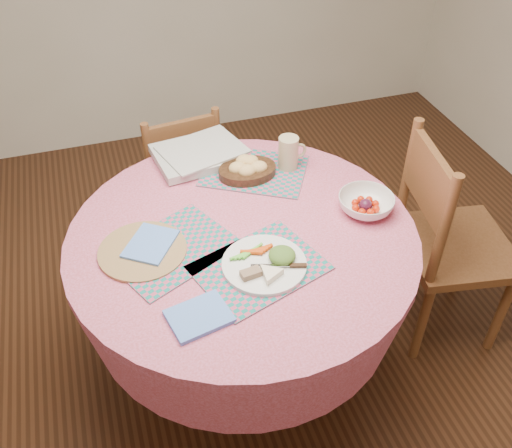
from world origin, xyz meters
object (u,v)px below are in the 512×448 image
Objects in this scene: chair_right at (447,239)px; chair_back at (179,178)px; dining_table at (243,272)px; bread_bowl at (247,168)px; latte_mug at (289,153)px; dinner_plate at (267,263)px; fruit_bowl at (366,204)px; wicker_trivet at (143,251)px.

chair_right is 1.27m from chair_back.
chair_right is at bearing -1.62° from dining_table.
latte_mug reaches higher than bread_bowl.
dinner_plate is at bearing 110.71° from chair_right.
dinner_plate is at bearing 89.14° from chair_back.
chair_back is at bearing 57.54° from chair_right.
dinner_plate is at bearing -100.09° from bread_bowl.
bread_bowl is at bearing 104.71° from chair_back.
dinner_plate is at bearing -158.53° from fruit_bowl.
bread_bowl is at bearing 70.07° from dining_table.
latte_mug reaches higher than fruit_bowl.
dining_table is 4.97× the size of fruit_bowl.
dinner_plate is (0.11, -1.02, 0.33)m from chair_back.
dining_table is 4.44× the size of dinner_plate.
dinner_plate reaches higher than dining_table.
bread_bowl is at bearing 79.91° from dinner_plate.
wicker_trivet is at bearing -145.88° from bread_bowl.
dinner_plate is 0.58m from latte_mug.
wicker_trivet is (-0.35, 0.01, 0.20)m from dining_table.
chair_right is at bearing 131.12° from chair_back.
bread_bowl is 0.49m from fruit_bowl.
fruit_bowl is (0.35, -0.34, -0.01)m from bread_bowl.
chair_right is 0.74m from latte_mug.
bread_bowl is at bearing 74.42° from chair_right.
latte_mug is (0.26, 0.52, 0.05)m from dinner_plate.
fruit_bowl is (0.47, -0.02, 0.23)m from dining_table.
dining_table is 5.39× the size of bread_bowl.
chair_right is 0.48m from fruit_bowl.
dinner_plate is 2.07× the size of latte_mug.
chair_right is 1.24m from wicker_trivet.
dining_table is at bearing -131.61° from latte_mug.
dinner_plate is (0.03, -0.19, 0.22)m from dining_table.
chair_back is 3.67× the size of bread_bowl.
wicker_trivet is 1.07× the size of dinner_plate.
bread_bowl is (0.47, 0.32, 0.03)m from wicker_trivet.
dining_table is at bearing -1.61° from wicker_trivet.
fruit_bowl is (0.81, -0.03, 0.03)m from wicker_trivet.
chair_right reaches higher than wicker_trivet.
latte_mug is at bearing 0.58° from bread_bowl.
bread_bowl is (0.20, -0.50, 0.35)m from chair_back.
dining_table is 1.47× the size of chair_back.
wicker_trivet is at bearing 98.01° from chair_right.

